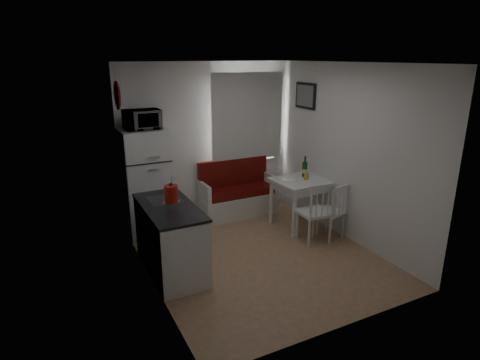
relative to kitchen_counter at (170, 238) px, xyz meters
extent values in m
cube|color=#967150|center=(1.20, -0.16, -0.46)|extent=(3.00, 3.50, 0.02)
cube|color=white|center=(1.20, -0.16, 2.14)|extent=(3.00, 3.50, 0.02)
cube|color=white|center=(1.20, 1.59, 0.84)|extent=(3.00, 0.02, 2.60)
cube|color=white|center=(1.20, -1.91, 0.84)|extent=(3.00, 0.02, 2.60)
cube|color=white|center=(-0.30, -0.16, 0.84)|extent=(0.02, 3.50, 2.60)
cube|color=white|center=(2.70, -0.16, 0.84)|extent=(0.02, 3.50, 2.60)
cube|color=white|center=(1.90, 1.56, 1.17)|extent=(1.22, 0.06, 1.47)
cube|color=white|center=(1.90, 1.49, 1.22)|extent=(1.35, 0.02, 1.50)
cube|color=white|center=(0.00, -0.01, -0.03)|extent=(0.60, 1.30, 0.86)
cube|color=black|center=(0.00, -0.01, 0.43)|extent=(0.62, 1.32, 0.03)
cube|color=#99999E|center=(0.02, 0.24, 0.39)|extent=(0.40, 0.40, 0.10)
cylinder|color=silver|center=(0.18, 0.42, 0.57)|extent=(0.02, 0.02, 0.26)
cylinder|color=#192997|center=(-0.27, 1.29, 1.69)|extent=(0.03, 0.40, 0.40)
cube|color=black|center=(2.67, 0.94, 1.59)|extent=(0.04, 0.52, 0.42)
cube|color=white|center=(1.62, 1.32, -0.27)|extent=(1.35, 0.52, 0.37)
cube|color=#610F0C|center=(1.62, 1.32, -0.02)|extent=(1.29, 0.48, 0.12)
cube|color=#610F0C|center=(1.62, 1.52, 0.27)|extent=(1.29, 0.10, 0.48)
cube|color=white|center=(2.42, 0.45, 0.32)|extent=(1.10, 0.80, 0.04)
cube|color=white|center=(2.42, 0.45, 0.23)|extent=(0.99, 0.69, 0.13)
cylinder|color=white|center=(2.42, 0.45, -0.08)|extent=(0.06, 0.06, 0.75)
cube|color=white|center=(2.17, -0.12, 0.00)|extent=(0.47, 0.45, 0.04)
cube|color=white|center=(2.17, -0.31, 0.26)|extent=(0.43, 0.07, 0.47)
cube|color=white|center=(2.45, -0.12, -0.04)|extent=(0.49, 0.47, 0.04)
cube|color=white|center=(2.45, -0.29, 0.19)|extent=(0.38, 0.13, 0.42)
cube|color=white|center=(0.02, 1.24, 0.38)|extent=(0.67, 0.67, 1.66)
imported|color=white|center=(0.02, 1.19, 1.35)|extent=(0.51, 0.35, 0.28)
cylinder|color=#B2190E|center=(0.05, 0.03, 0.58)|extent=(0.20, 0.20, 0.27)
cylinder|color=gold|center=(2.37, 0.40, 0.39)|extent=(0.06, 0.06, 0.10)
cylinder|color=#8DCAEF|center=(2.45, 0.50, 0.39)|extent=(0.07, 0.07, 0.11)
cylinder|color=white|center=(2.12, 0.47, 0.35)|extent=(0.25, 0.25, 0.02)
camera|label=1|loc=(-1.30, -4.56, 2.23)|focal=30.00mm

